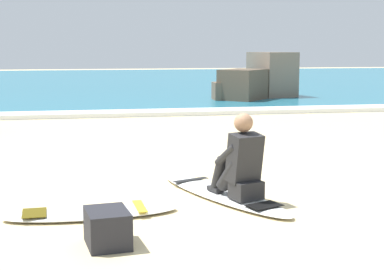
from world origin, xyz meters
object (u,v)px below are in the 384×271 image
surfboard_main (222,194)px  surfer_seated (240,165)px  beach_bag (107,228)px  surfboard_spare_near (92,213)px

surfboard_main → surfer_seated: size_ratio=2.56×
beach_bag → surfer_seated: bearing=37.1°
surfboard_main → beach_bag: 2.03m
surfboard_main → surfboard_spare_near: bearing=-161.2°
surfer_seated → surfboard_spare_near: size_ratio=0.52×
surfer_seated → surfboard_spare_near: bearing=-172.8°
beach_bag → surfboard_spare_near: bearing=97.3°
surfer_seated → beach_bag: 1.94m
beach_bag → surfboard_main: bearing=46.4°
surfer_seated → surfboard_main: bearing=113.5°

